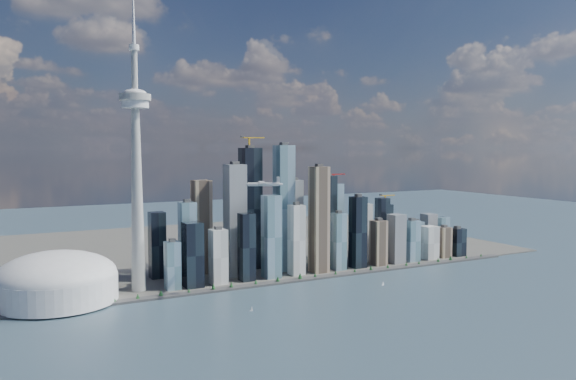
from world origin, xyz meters
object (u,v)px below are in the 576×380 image
needle_tower (136,164)px  sailboat_west (252,309)px  dome_stadium (57,280)px  sailboat_east (383,284)px  airplane (264,184)px

needle_tower → sailboat_west: size_ratio=67.72×
dome_stadium → sailboat_east: size_ratio=23.56×
dome_stadium → airplane: size_ratio=3.16×
airplane → sailboat_west: size_ratio=7.79×
sailboat_west → airplane: bearing=63.8°
needle_tower → sailboat_west: 339.33m
needle_tower → dome_stadium: size_ratio=2.75×
airplane → sailboat_west: 213.44m
needle_tower → airplane: 240.28m
sailboat_west → needle_tower: bearing=138.6°
airplane → needle_tower: bearing=162.6°
dome_stadium → sailboat_east: (569.42, -157.05, -36.71)m
airplane → sailboat_east: (245.22, -16.36, -200.02)m
airplane → sailboat_east: bearing=18.1°
dome_stadium → sailboat_west: size_ratio=24.60×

